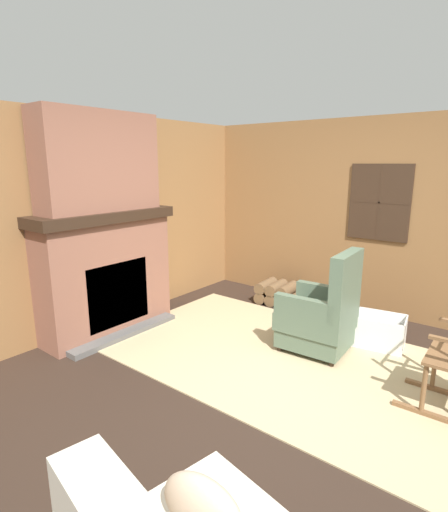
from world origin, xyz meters
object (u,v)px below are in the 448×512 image
object	(u,v)px
firewood_stack	(276,293)
storage_case	(141,200)
oil_lamp_vase	(71,204)
armchair	(321,317)
laundry_basket	(379,331)

from	to	relation	value
firewood_stack	storage_case	world-z (taller)	storage_case
oil_lamp_vase	storage_case	size ratio (longest dim) A/B	0.96
armchair	firewood_stack	size ratio (longest dim) A/B	2.08
armchair	storage_case	size ratio (longest dim) A/B	3.80
storage_case	oil_lamp_vase	bearing A→B (deg)	-90.01
armchair	laundry_basket	distance (m)	0.68
storage_case	laundry_basket	bearing A→B (deg)	19.11
laundry_basket	oil_lamp_vase	xyz separation A→B (m)	(-2.58, -1.80, 1.28)
armchair	laundry_basket	bearing A→B (deg)	-134.47
armchair	firewood_stack	bearing A→B (deg)	-44.79
laundry_basket	storage_case	xyz separation A→B (m)	(-2.58, -0.89, 1.27)
oil_lamp_vase	storage_case	xyz separation A→B (m)	(0.00, 0.91, -0.02)
armchair	oil_lamp_vase	xyz separation A→B (m)	(-2.15, -1.31, 1.08)
laundry_basket	oil_lamp_vase	bearing A→B (deg)	-145.08
armchair	firewood_stack	world-z (taller)	armchair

